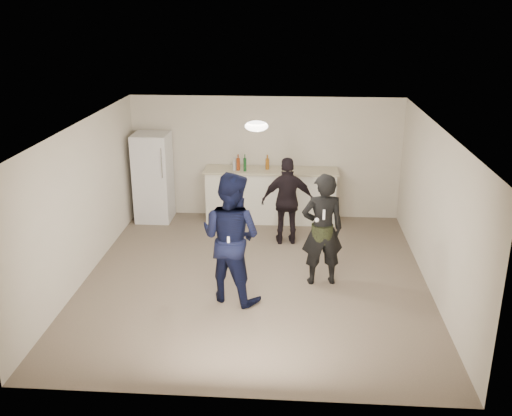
# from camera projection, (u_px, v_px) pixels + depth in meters

# --- Properties ---
(floor) EXTENTS (6.00, 6.00, 0.00)m
(floor) POSITION_uv_depth(u_px,v_px,m) (255.00, 279.00, 9.28)
(floor) COLOR #6B5B4C
(floor) RESTS_ON ground
(ceiling) EXTENTS (6.00, 6.00, 0.00)m
(ceiling) POSITION_uv_depth(u_px,v_px,m) (255.00, 127.00, 8.44)
(ceiling) COLOR silver
(ceiling) RESTS_ON wall_back
(wall_back) EXTENTS (6.00, 0.00, 6.00)m
(wall_back) POSITION_uv_depth(u_px,v_px,m) (266.00, 158.00, 11.68)
(wall_back) COLOR beige
(wall_back) RESTS_ON floor
(wall_front) EXTENTS (6.00, 0.00, 6.00)m
(wall_front) POSITION_uv_depth(u_px,v_px,m) (235.00, 300.00, 6.04)
(wall_front) COLOR beige
(wall_front) RESTS_ON floor
(wall_left) EXTENTS (0.00, 6.00, 6.00)m
(wall_left) POSITION_uv_depth(u_px,v_px,m) (83.00, 202.00, 9.04)
(wall_left) COLOR beige
(wall_left) RESTS_ON floor
(wall_right) EXTENTS (0.00, 6.00, 6.00)m
(wall_right) POSITION_uv_depth(u_px,v_px,m) (435.00, 211.00, 8.68)
(wall_right) COLOR beige
(wall_right) RESTS_ON floor
(counter) EXTENTS (2.60, 0.56, 1.05)m
(counter) POSITION_uv_depth(u_px,v_px,m) (271.00, 196.00, 11.60)
(counter) COLOR white
(counter) RESTS_ON floor
(counter_top) EXTENTS (2.68, 0.64, 0.04)m
(counter_top) POSITION_uv_depth(u_px,v_px,m) (271.00, 171.00, 11.42)
(counter_top) COLOR beige
(counter_top) RESTS_ON counter
(fridge) EXTENTS (0.70, 0.70, 1.80)m
(fridge) POSITION_uv_depth(u_px,v_px,m) (153.00, 177.00, 11.57)
(fridge) COLOR white
(fridge) RESTS_ON floor
(fridge_handle) EXTENTS (0.02, 0.02, 0.60)m
(fridge_handle) POSITION_uv_depth(u_px,v_px,m) (162.00, 163.00, 11.07)
(fridge_handle) COLOR silver
(fridge_handle) RESTS_ON fridge
(ceiling_dome) EXTENTS (0.36, 0.36, 0.16)m
(ceiling_dome) POSITION_uv_depth(u_px,v_px,m) (256.00, 126.00, 8.74)
(ceiling_dome) COLOR white
(ceiling_dome) RESTS_ON ceiling
(shaker) EXTENTS (0.08, 0.08, 0.17)m
(shaker) POSITION_uv_depth(u_px,v_px,m) (238.00, 165.00, 11.43)
(shaker) COLOR silver
(shaker) RESTS_ON counter_top
(man) EXTENTS (1.19, 1.08, 1.98)m
(man) POSITION_uv_depth(u_px,v_px,m) (231.00, 237.00, 8.35)
(man) COLOR #0E143A
(man) RESTS_ON floor
(woman) EXTENTS (0.73, 0.54, 1.82)m
(woman) POSITION_uv_depth(u_px,v_px,m) (322.00, 230.00, 8.86)
(woman) COLOR black
(woman) RESTS_ON floor
(camo_shorts) EXTENTS (0.34, 0.34, 0.28)m
(camo_shorts) POSITION_uv_depth(u_px,v_px,m) (322.00, 233.00, 8.88)
(camo_shorts) COLOR #283418
(camo_shorts) RESTS_ON woman
(spectator) EXTENTS (1.00, 0.50, 1.64)m
(spectator) POSITION_uv_depth(u_px,v_px,m) (288.00, 201.00, 10.42)
(spectator) COLOR black
(spectator) RESTS_ON floor
(remote_man) EXTENTS (0.04, 0.04, 0.15)m
(remote_man) POSITION_uv_depth(u_px,v_px,m) (229.00, 241.00, 8.06)
(remote_man) COLOR white
(remote_man) RESTS_ON man
(nunchuk_man) EXTENTS (0.07, 0.07, 0.07)m
(nunchuk_man) POSITION_uv_depth(u_px,v_px,m) (237.00, 245.00, 8.11)
(nunchuk_man) COLOR silver
(nunchuk_man) RESTS_ON man
(remote_woman) EXTENTS (0.04, 0.04, 0.15)m
(remote_woman) POSITION_uv_depth(u_px,v_px,m) (324.00, 215.00, 8.51)
(remote_woman) COLOR white
(remote_woman) RESTS_ON woman
(nunchuk_woman) EXTENTS (0.07, 0.07, 0.07)m
(nunchuk_woman) POSITION_uv_depth(u_px,v_px,m) (317.00, 220.00, 8.58)
(nunchuk_woman) COLOR white
(nunchuk_woman) RESTS_ON woman
(bottle_cluster) EXTENTS (0.72, 0.24, 0.26)m
(bottle_cluster) POSITION_uv_depth(u_px,v_px,m) (247.00, 165.00, 11.34)
(bottle_cluster) COLOR #ADB2B8
(bottle_cluster) RESTS_ON counter_top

